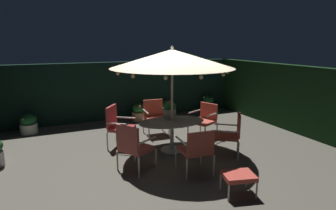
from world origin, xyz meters
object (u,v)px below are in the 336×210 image
Objects in this scene: patio_chair_southeast at (133,145)px; potted_plant_back_left at (166,107)px; centerpiece_planter at (169,108)px; patio_chair_northeast at (155,115)px; patio_chair_east at (118,124)px; patio_chair_north at (205,118)px; patio_chair_south at (197,148)px; potted_plant_back_right at (139,112)px; potted_plant_front_corner at (29,124)px; potted_plant_left_near at (208,103)px; patio_chair_southwest at (231,132)px; patio_umbrella at (172,59)px; patio_dining_table at (172,127)px; ottoman_footrest at (239,177)px.

patio_chair_southeast reaches higher than potted_plant_back_left.
centerpiece_planter is 1.26m from patio_chair_northeast.
patio_chair_east is at bearing -134.68° from potted_plant_back_left.
patio_chair_north is 0.93× the size of patio_chair_southeast.
patio_chair_south is 1.72× the size of potted_plant_back_left.
patio_chair_south is 4.35m from potted_plant_back_right.
potted_plant_front_corner is (-2.14, 2.12, -0.32)m from patio_chair_east.
patio_chair_northeast reaches higher than patio_chair_north.
potted_plant_left_near is at bearing 29.03° from patio_chair_east.
patio_chair_south is at bearing -155.56° from patio_chair_southwest.
patio_chair_north is 2.38m from patio_chair_south.
patio_chair_north is 5.15m from potted_plant_front_corner.
patio_chair_southeast is (-1.21, -0.71, -1.67)m from patio_umbrella.
patio_chair_southwest reaches higher than potted_plant_left_near.
patio_chair_southeast is 1.06× the size of patio_chair_south.
patio_dining_table is 1.39m from patio_chair_south.
patio_umbrella is at bearing 30.48° from patio_chair_southeast.
potted_plant_left_near is (3.08, 4.50, -0.24)m from patio_chair_south.
patio_chair_south is 1.63× the size of potted_plant_back_right.
patio_umbrella is at bearing -133.81° from potted_plant_left_near.
patio_chair_northeast is 2.47m from patio_chair_southeast.
patio_chair_southeast is 1.70× the size of potted_plant_left_near.
potted_plant_back_right is at bearing 90.83° from ottoman_footrest.
patio_chair_northeast is 1.58m from potted_plant_back_right.
patio_chair_south is 5.38m from potted_plant_front_corner.
patio_chair_southeast reaches higher than potted_plant_left_near.
patio_chair_southeast is 4.66m from potted_plant_back_left.
patio_chair_south reaches higher than patio_dining_table.
patio_chair_southeast is at bearing 177.09° from patio_chair_southwest.
potted_plant_front_corner is at bearing 152.39° from patio_chair_north.
potted_plant_back_right is (1.33, 3.66, -0.29)m from patio_chair_southeast.
potted_plant_back_left is 0.97× the size of potted_plant_front_corner.
potted_plant_back_right is (0.03, 1.55, -0.29)m from patio_chair_northeast.
patio_chair_east is at bearing -120.76° from potted_plant_back_right.
patio_dining_table is 2.98× the size of potted_plant_back_left.
potted_plant_back_left is at bearing 88.32° from patio_chair_southwest.
patio_umbrella is at bearing -1.32° from patio_dining_table.
centerpiece_planter is 4.35m from potted_plant_front_corner.
patio_chair_northeast reaches higher than potted_plant_back_right.
ottoman_footrest is at bearing -85.03° from patio_umbrella.
patio_dining_table is 1.64× the size of patio_chair_southeast.
patio_chair_south reaches higher than potted_plant_left_near.
potted_plant_back_left is (0.12, 4.06, -0.27)m from patio_chair_southwest.
centerpiece_planter is at bearing -164.59° from patio_chair_north.
patio_umbrella reaches higher than potted_plant_front_corner.
potted_plant_left_near is (4.19, 3.82, -0.24)m from patio_chair_southeast.
patio_chair_southeast is 1.77× the size of potted_plant_front_corner.
patio_chair_southeast reaches higher than patio_chair_south.
potted_plant_back_right is at bearing 115.70° from patio_chair_north.
patio_dining_table is 1.73× the size of patio_chair_south.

